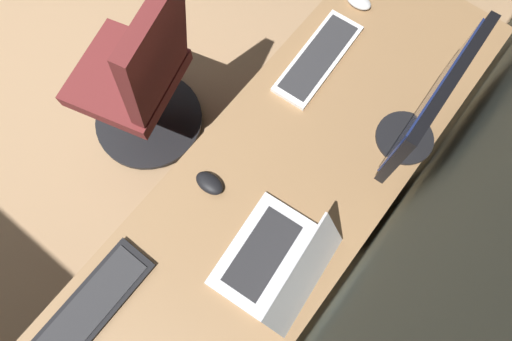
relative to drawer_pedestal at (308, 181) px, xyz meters
name	(u,v)px	position (x,y,z in m)	size (l,w,h in m)	color
wall_back	(399,319)	(0.42, 0.37, 0.95)	(4.61, 0.10, 2.60)	slate
desk	(267,206)	(0.27, -0.03, 0.32)	(2.25, 0.66, 0.73)	#936D47
drawer_pedestal	(308,181)	(0.00, 0.00, 0.00)	(0.40, 0.51, 0.69)	#936D47
monitor_primary	(429,106)	(-0.20, 0.21, 0.62)	(0.47, 0.20, 0.42)	black
laptop_leftmost	(278,262)	(0.41, 0.12, 0.43)	(0.37, 0.32, 0.19)	silver
keyboard_main	(92,306)	(0.86, -0.24, 0.39)	(0.42, 0.14, 0.02)	black
keyboard_spare	(318,58)	(-0.28, -0.21, 0.39)	(0.43, 0.16, 0.02)	silver
mouse_main	(359,1)	(-0.58, -0.24, 0.40)	(0.06, 0.10, 0.03)	silver
mouse_spare	(209,183)	(0.34, -0.21, 0.40)	(0.06, 0.10, 0.03)	black
office_chair	(142,84)	(0.12, -0.82, 0.11)	(0.56, 0.60, 0.97)	maroon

